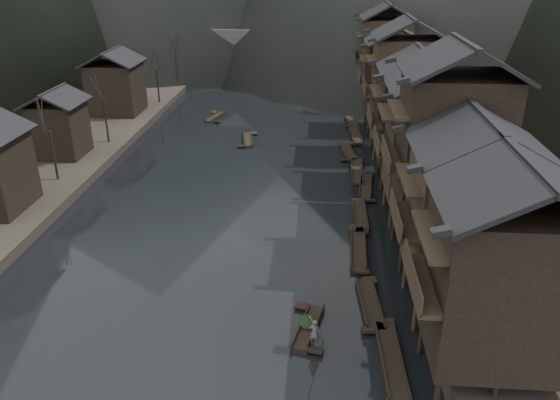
# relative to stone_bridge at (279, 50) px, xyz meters

# --- Properties ---
(water) EXTENTS (300.00, 300.00, 0.00)m
(water) POSITION_rel_stone_bridge_xyz_m (0.00, -72.00, -5.11)
(water) COLOR black
(water) RESTS_ON ground
(right_bank) EXTENTS (40.00, 200.00, 1.80)m
(right_bank) POSITION_rel_stone_bridge_xyz_m (35.00, -32.00, -4.21)
(right_bank) COLOR #2D2823
(right_bank) RESTS_ON ground
(left_bank) EXTENTS (40.00, 200.00, 1.20)m
(left_bank) POSITION_rel_stone_bridge_xyz_m (-35.00, -32.00, -4.51)
(left_bank) COLOR #2D2823
(left_bank) RESTS_ON ground
(stilt_houses) EXTENTS (9.00, 67.60, 16.47)m
(stilt_houses) POSITION_rel_stone_bridge_xyz_m (17.28, -52.43, 3.88)
(stilt_houses) COLOR black
(stilt_houses) RESTS_ON ground
(left_houses) EXTENTS (8.10, 53.20, 8.73)m
(left_houses) POSITION_rel_stone_bridge_xyz_m (-20.50, -51.88, 0.55)
(left_houses) COLOR black
(left_houses) RESTS_ON left_bank
(bare_trees) EXTENTS (3.76, 72.85, 7.51)m
(bare_trees) POSITION_rel_stone_bridge_xyz_m (-17.00, -46.48, 1.43)
(bare_trees) COLOR black
(bare_trees) RESTS_ON left_bank
(moored_sampans) EXTENTS (3.22, 61.63, 0.47)m
(moored_sampans) POSITION_rel_stone_bridge_xyz_m (12.09, -51.18, -4.91)
(moored_sampans) COLOR black
(moored_sampans) RESTS_ON water
(midriver_boats) EXTENTS (11.85, 47.10, 0.45)m
(midriver_boats) POSITION_rel_stone_bridge_xyz_m (-2.36, -19.48, -4.91)
(midriver_boats) COLOR black
(midriver_boats) RESTS_ON water
(stone_bridge) EXTENTS (40.00, 6.00, 9.00)m
(stone_bridge) POSITION_rel_stone_bridge_xyz_m (0.00, 0.00, 0.00)
(stone_bridge) COLOR #4C4C4F
(stone_bridge) RESTS_ON ground
(hero_sampan) EXTENTS (2.06, 5.10, 0.44)m
(hero_sampan) POSITION_rel_stone_bridge_xyz_m (7.63, -75.89, -4.91)
(hero_sampan) COLOR black
(hero_sampan) RESTS_ON water
(cargo_heap) EXTENTS (1.11, 1.45, 0.67)m
(cargo_heap) POSITION_rel_stone_bridge_xyz_m (7.58, -75.66, -4.34)
(cargo_heap) COLOR black
(cargo_heap) RESTS_ON hero_sampan
(boatman) EXTENTS (0.76, 0.61, 1.82)m
(boatman) POSITION_rel_stone_bridge_xyz_m (8.03, -77.60, -3.76)
(boatman) COLOR #59595B
(boatman) RESTS_ON hero_sampan
(bamboo_pole) EXTENTS (1.03, 2.20, 3.51)m
(bamboo_pole) POSITION_rel_stone_bridge_xyz_m (8.23, -77.60, -1.09)
(bamboo_pole) COLOR #8C7A51
(bamboo_pole) RESTS_ON boatman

